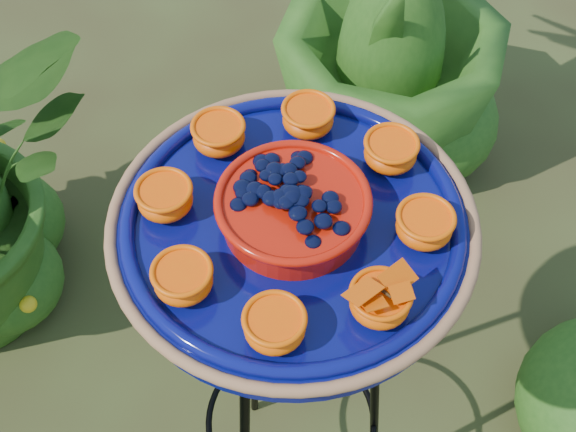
# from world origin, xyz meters

# --- Properties ---
(ground_plane) EXTENTS (20.00, 20.00, 0.00)m
(ground_plane) POSITION_xyz_m (0.00, 0.00, 0.00)
(ground_plane) COLOR #322716
(ground_plane) RESTS_ON ground
(tripod_stand) EXTENTS (0.36, 0.38, 0.93)m
(tripod_stand) POSITION_xyz_m (-0.13, -0.14, 0.57)
(tripod_stand) COLOR black
(tripod_stand) RESTS_ON ground
(feeder_dish) EXTENTS (0.50, 0.50, 0.11)m
(feeder_dish) POSITION_xyz_m (-0.13, -0.14, 0.98)
(feeder_dish) COLOR #070B5B
(feeder_dish) RESTS_ON tripod_stand
(driftwood_log) EXTENTS (0.60, 0.47, 0.19)m
(driftwood_log) POSITION_xyz_m (0.20, 0.25, 0.10)
(driftwood_log) COLOR gray
(driftwood_log) RESTS_ON ground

